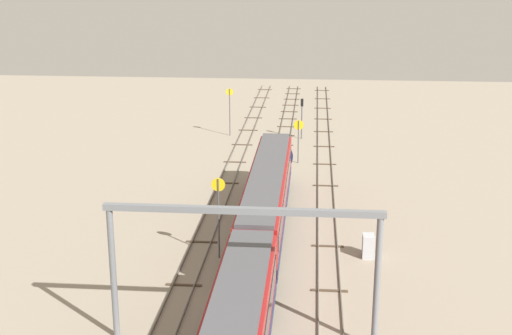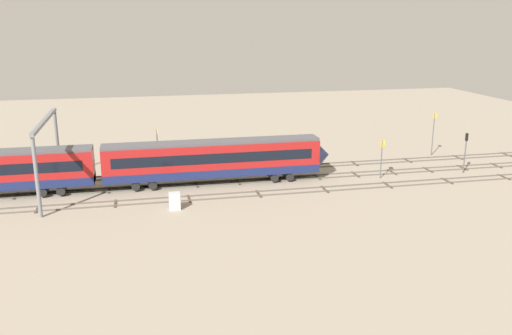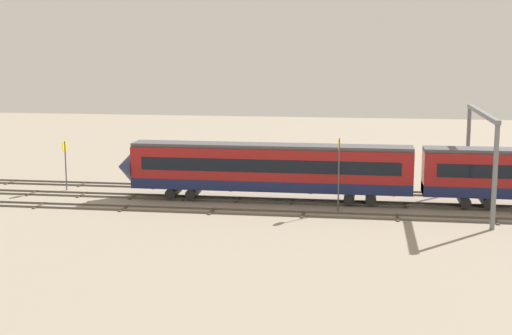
{
  "view_description": "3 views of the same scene",
  "coord_description": "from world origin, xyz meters",
  "px_view_note": "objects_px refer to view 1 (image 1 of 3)",
  "views": [
    {
      "loc": [
        -52.01,
        -3.5,
        20.43
      ],
      "look_at": [
        4.8,
        1.36,
        3.55
      ],
      "focal_mm": 48.46,
      "sensor_mm": 36.0,
      "label": 1
    },
    {
      "loc": [
        -8.27,
        -58.01,
        17.93
      ],
      "look_at": [
        4.06,
        -1.78,
        2.12
      ],
      "focal_mm": 37.97,
      "sensor_mm": 36.0,
      "label": 2
    },
    {
      "loc": [
        -8.41,
        61.28,
        13.35
      ],
      "look_at": [
        0.86,
        -0.37,
        2.85
      ],
      "focal_mm": 51.3,
      "sensor_mm": 36.0,
      "label": 3
    }
  ],
  "objects_px": {
    "speed_sign_mid_trackside": "(230,106)",
    "overhead_gantry": "(243,245)",
    "signal_light_trackside_approach": "(302,113)",
    "relay_cabinet": "(368,246)",
    "speed_sign_far_trackside": "(298,134)",
    "speed_sign_near_foreground": "(218,207)"
  },
  "relations": [
    {
      "from": "overhead_gantry",
      "to": "speed_sign_far_trackside",
      "type": "height_order",
      "value": "overhead_gantry"
    },
    {
      "from": "speed_sign_mid_trackside",
      "to": "speed_sign_near_foreground",
      "type": "bearing_deg",
      "value": -174.25
    },
    {
      "from": "overhead_gantry",
      "to": "signal_light_trackside_approach",
      "type": "distance_m",
      "value": 47.51
    },
    {
      "from": "signal_light_trackside_approach",
      "to": "relay_cabinet",
      "type": "bearing_deg",
      "value": -170.92
    },
    {
      "from": "overhead_gantry",
      "to": "speed_sign_mid_trackside",
      "type": "relative_size",
      "value": 2.58
    },
    {
      "from": "speed_sign_mid_trackside",
      "to": "signal_light_trackside_approach",
      "type": "distance_m",
      "value": 8.89
    },
    {
      "from": "overhead_gantry",
      "to": "speed_sign_near_foreground",
      "type": "bearing_deg",
      "value": 14.42
    },
    {
      "from": "speed_sign_near_foreground",
      "to": "speed_sign_mid_trackside",
      "type": "relative_size",
      "value": 1.03
    },
    {
      "from": "speed_sign_near_foreground",
      "to": "speed_sign_far_trackside",
      "type": "xyz_separation_m",
      "value": [
        25.29,
        -5.01,
        -0.78
      ]
    },
    {
      "from": "speed_sign_mid_trackside",
      "to": "speed_sign_far_trackside",
      "type": "distance_m",
      "value": 14.46
    },
    {
      "from": "relay_cabinet",
      "to": "signal_light_trackside_approach",
      "type": "bearing_deg",
      "value": 9.08
    },
    {
      "from": "speed_sign_mid_trackside",
      "to": "overhead_gantry",
      "type": "bearing_deg",
      "value": -172.16
    },
    {
      "from": "relay_cabinet",
      "to": "overhead_gantry",
      "type": "bearing_deg",
      "value": 147.92
    },
    {
      "from": "speed_sign_mid_trackside",
      "to": "signal_light_trackside_approach",
      "type": "bearing_deg",
      "value": -95.3
    },
    {
      "from": "speed_sign_far_trackside",
      "to": "relay_cabinet",
      "type": "distance_m",
      "value": 25.01
    },
    {
      "from": "speed_sign_mid_trackside",
      "to": "relay_cabinet",
      "type": "height_order",
      "value": "speed_sign_mid_trackside"
    },
    {
      "from": "speed_sign_far_trackside",
      "to": "signal_light_trackside_approach",
      "type": "relative_size",
      "value": 0.95
    },
    {
      "from": "speed_sign_mid_trackside",
      "to": "speed_sign_far_trackside",
      "type": "xyz_separation_m",
      "value": [
        -11.53,
        -8.71,
        -0.57
      ]
    },
    {
      "from": "overhead_gantry",
      "to": "signal_light_trackside_approach",
      "type": "bearing_deg",
      "value": -2.66
    },
    {
      "from": "relay_cabinet",
      "to": "speed_sign_near_foreground",
      "type": "bearing_deg",
      "value": 95.55
    },
    {
      "from": "speed_sign_near_foreground",
      "to": "overhead_gantry",
      "type": "bearing_deg",
      "value": -165.58
    },
    {
      "from": "speed_sign_far_trackside",
      "to": "relay_cabinet",
      "type": "xyz_separation_m",
      "value": [
        -24.24,
        -5.71,
        -2.27
      ]
    }
  ]
}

